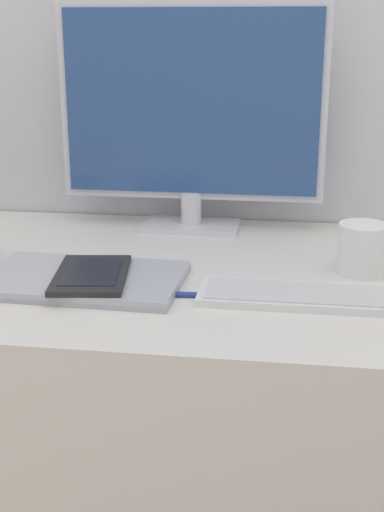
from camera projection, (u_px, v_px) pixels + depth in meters
name	position (u px, v px, depth m)	size (l,w,h in m)	color
desk	(188.00, 452.00, 1.35)	(1.54, 0.68, 0.74)	silver
monitor	(191.00, 112.00, 1.41)	(0.53, 0.11, 0.45)	silver
keyboard	(307.00, 296.00, 1.09)	(0.33, 0.11, 0.01)	silver
laptop	(84.00, 279.00, 1.16)	(0.33, 0.21, 0.02)	#A3A3A8
ereader	(91.00, 275.00, 1.15)	(0.14, 0.19, 0.01)	black
coffee_mug	(364.00, 249.00, 1.20)	(0.12, 0.08, 0.09)	white
pen	(209.00, 295.00, 1.10)	(0.14, 0.02, 0.01)	navy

